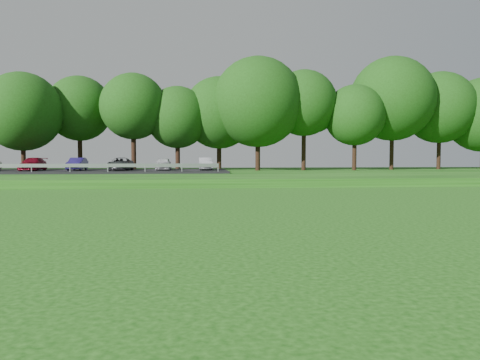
{
  "coord_description": "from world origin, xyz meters",
  "views": [
    {
      "loc": [
        -14.94,
        -11.98,
        2.17
      ],
      "look_at": [
        -13.37,
        4.59,
        1.3
      ],
      "focal_mm": 35.0,
      "sensor_mm": 36.0,
      "label": 1
    }
  ],
  "objects": [
    {
      "name": "berm",
      "position": [
        0.0,
        34.0,
        0.3
      ],
      "size": [
        130.0,
        30.0,
        0.6
      ],
      "primitive_type": "cube",
      "color": "#13420C",
      "rests_on": "ground"
    },
    {
      "name": "parking_lot",
      "position": [
        -24.11,
        32.82,
        1.06
      ],
      "size": [
        24.0,
        9.0,
        1.38
      ],
      "color": "black",
      "rests_on": "berm"
    },
    {
      "name": "treeline",
      "position": [
        0.0,
        38.0,
        8.1
      ],
      "size": [
        104.0,
        7.0,
        15.0
      ],
      "primitive_type": null,
      "color": "#19420F",
      "rests_on": "berm"
    },
    {
      "name": "walking_path",
      "position": [
        0.0,
        20.0,
        0.02
      ],
      "size": [
        130.0,
        1.6,
        0.04
      ],
      "primitive_type": "cube",
      "color": "gray",
      "rests_on": "ground"
    }
  ]
}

